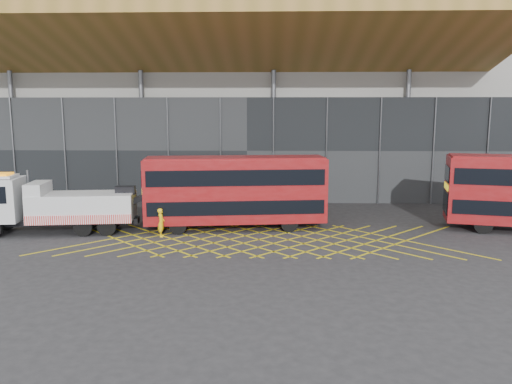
{
  "coord_description": "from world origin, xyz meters",
  "views": [
    {
      "loc": [
        3.89,
        -26.55,
        6.91
      ],
      "look_at": [
        3.0,
        1.5,
        2.4
      ],
      "focal_mm": 35.0,
      "sensor_mm": 36.0,
      "label": 1
    }
  ],
  "objects": [
    {
      "name": "ground_plane",
      "position": [
        0.0,
        0.0,
        0.0
      ],
      "size": [
        120.0,
        120.0,
        0.0
      ],
      "primitive_type": "plane",
      "color": "#252527"
    },
    {
      "name": "worker",
      "position": [
        -2.28,
        0.51,
        0.8
      ],
      "size": [
        0.46,
        0.63,
        1.6
      ],
      "primitive_type": "imported",
      "rotation": [
        0.0,
        0.0,
        1.71
      ],
      "color": "yellow",
      "rests_on": "ground_plane"
    },
    {
      "name": "recovery_truck",
      "position": [
        -8.71,
        1.19,
        1.64
      ],
      "size": [
        10.27,
        3.47,
        3.56
      ],
      "rotation": [
        0.0,
        0.0,
        0.13
      ],
      "color": "black",
      "rests_on": "ground_plane"
    },
    {
      "name": "construction_building",
      "position": [
        1.92,
        18.4,
        8.98
      ],
      "size": [
        55.0,
        23.97,
        18.0
      ],
      "color": "gray",
      "rests_on": "ground_plane"
    },
    {
      "name": "road_markings",
      "position": [
        3.2,
        0.0,
        0.01
      ],
      "size": [
        23.16,
        7.16,
        0.01
      ],
      "color": "gold",
      "rests_on": "ground_plane"
    },
    {
      "name": "bus_towed",
      "position": [
        1.74,
        2.53,
        2.4
      ],
      "size": [
        10.83,
        3.72,
        4.32
      ],
      "rotation": [
        0.0,
        0.0,
        0.12
      ],
      "color": "maroon",
      "rests_on": "ground_plane"
    }
  ]
}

